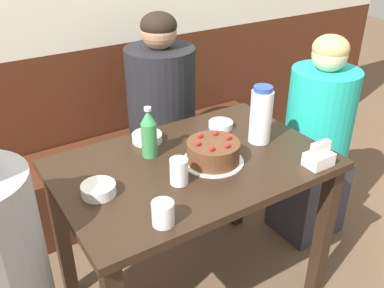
# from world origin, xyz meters

# --- Properties ---
(bench_seat) EXTENTS (2.03, 0.38, 0.43)m
(bench_seat) POSITION_xyz_m (0.00, 0.83, 0.21)
(bench_seat) COLOR #472314
(bench_seat) RESTS_ON ground_plane
(dining_table) EXTENTS (1.11, 0.72, 0.75)m
(dining_table) POSITION_xyz_m (0.00, 0.00, 0.63)
(dining_table) COLOR black
(dining_table) RESTS_ON ground_plane
(birthday_cake) EXTENTS (0.25, 0.25, 0.11)m
(birthday_cake) POSITION_xyz_m (0.07, -0.05, 0.80)
(birthday_cake) COLOR white
(birthday_cake) RESTS_ON dining_table
(water_pitcher) EXTENTS (0.10, 0.10, 0.26)m
(water_pitcher) POSITION_xyz_m (0.34, -0.01, 0.88)
(water_pitcher) COLOR white
(water_pitcher) RESTS_ON dining_table
(soju_bottle) EXTENTS (0.07, 0.07, 0.22)m
(soju_bottle) POSITION_xyz_m (-0.13, 0.14, 0.86)
(soju_bottle) COLOR #388E4C
(soju_bottle) RESTS_ON dining_table
(napkin_holder) EXTENTS (0.11, 0.08, 0.11)m
(napkin_holder) POSITION_xyz_m (0.41, -0.30, 0.79)
(napkin_holder) COLOR white
(napkin_holder) RESTS_ON dining_table
(bowl_soup_white) EXTENTS (0.13, 0.13, 0.04)m
(bowl_soup_white) POSITION_xyz_m (-0.41, -0.01, 0.77)
(bowl_soup_white) COLOR white
(bowl_soup_white) RESTS_ON dining_table
(bowl_rice_small) EXTENTS (0.13, 0.13, 0.04)m
(bowl_rice_small) POSITION_xyz_m (-0.08, 0.26, 0.77)
(bowl_rice_small) COLOR white
(bowl_rice_small) RESTS_ON dining_table
(bowl_side_dish) EXTENTS (0.11, 0.11, 0.03)m
(bowl_side_dish) POSITION_xyz_m (0.28, 0.19, 0.77)
(bowl_side_dish) COLOR white
(bowl_side_dish) RESTS_ON dining_table
(glass_water_tall) EXTENTS (0.07, 0.07, 0.10)m
(glass_water_tall) POSITION_xyz_m (-0.13, -0.10, 0.80)
(glass_water_tall) COLOR silver
(glass_water_tall) RESTS_ON dining_table
(glass_tumbler_short) EXTENTS (0.08, 0.08, 0.08)m
(glass_tumbler_short) POSITION_xyz_m (-0.30, -0.28, 0.79)
(glass_tumbler_short) COLOR silver
(glass_tumbler_short) RESTS_ON dining_table
(person_teal_shirt) EXTENTS (0.34, 0.34, 1.15)m
(person_teal_shirt) POSITION_xyz_m (0.82, 0.06, 0.55)
(person_teal_shirt) COLOR #33333D
(person_teal_shirt) RESTS_ON ground_plane
(person_grey_tee) EXTENTS (0.37, 0.37, 1.22)m
(person_grey_tee) POSITION_xyz_m (0.20, 0.62, 0.60)
(person_grey_tee) COLOR #33333D
(person_grey_tee) RESTS_ON ground_plane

